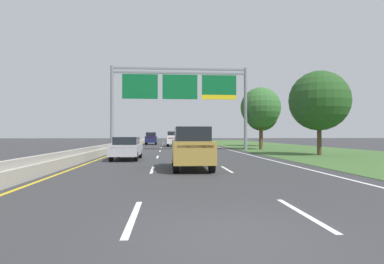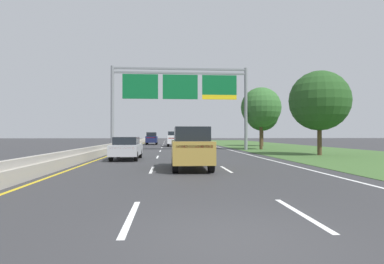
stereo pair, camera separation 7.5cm
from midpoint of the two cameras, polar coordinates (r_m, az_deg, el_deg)
The scene contains 12 objects.
ground_plane at distance 40.40m, azimuth -2.96°, elevation -2.92°, with size 220.00×220.00×0.00m, color #333335.
lane_striping at distance 39.94m, azimuth -2.94°, elevation -2.94°, with size 11.96×106.00×0.01m.
grass_verge_right at distance 43.10m, azimuth 15.94°, elevation -2.73°, with size 14.00×110.00×0.02m, color #3D602D.
median_barrier_concrete at distance 40.74m, azimuth -12.28°, elevation -2.39°, with size 0.60×110.00×0.85m.
overhead_sign_gantry at distance 35.39m, azimuth -2.22°, elevation 7.35°, with size 15.06×0.42×9.20m.
pickup_truck_white at distance 47.69m, azimuth -3.38°, elevation -1.25°, with size 2.05×5.42×2.20m.
car_gold_centre_lane_suv at distance 16.13m, azimuth -0.24°, elevation -2.74°, with size 1.91×4.70×2.11m.
car_silver_left_lane_sedan at distance 22.66m, azimuth -11.65°, elevation -2.78°, with size 1.86×4.42×1.57m.
car_navy_left_lane_suv at distance 55.68m, azimuth -7.32°, elevation -1.11°, with size 1.92×4.71×2.11m.
roadside_tree_near at distance 28.89m, azimuth 21.65°, elevation 5.19°, with size 4.99×4.99×7.07m.
roadside_tree_mid at distance 38.03m, azimuth 12.08°, elevation 4.29°, with size 4.64×4.64×7.21m.
roadside_tree_far at distance 49.27m, azimuth 12.27°, elevation 3.01°, with size 4.85×4.85×7.14m.
Camera 1 is at (-1.15, -5.34, 1.74)m, focal length 29.93 mm.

